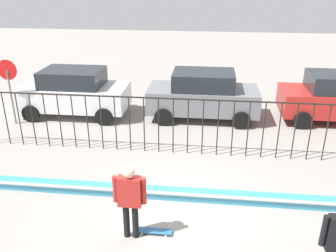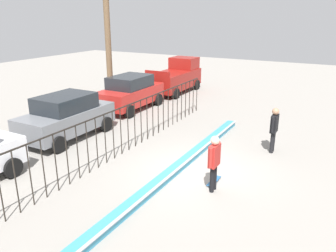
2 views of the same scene
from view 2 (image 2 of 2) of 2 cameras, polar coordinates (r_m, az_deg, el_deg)
ground_plane at (r=11.90m, az=4.73°, el=-7.57°), size 60.00×60.00×0.00m
bowl_coping_ledge at (r=12.07m, az=2.17°, el=-6.49°), size 11.00×0.41×0.27m
perimeter_fence at (r=12.96m, az=-7.94°, el=-0.03°), size 14.04×0.04×1.86m
skateboarder at (r=10.30m, az=7.75°, el=-5.42°), size 0.72×0.27×1.78m
skateboard at (r=11.19m, az=7.70°, el=-9.11°), size 0.80×0.20×0.07m
camera_operator at (r=13.69m, az=17.35°, el=0.00°), size 0.72×0.27×1.79m
parked_car_gray at (r=15.32m, az=-16.65°, el=1.59°), size 4.30×2.12×1.90m
parked_car_red at (r=19.33m, az=-6.32°, el=5.64°), size 4.30×2.12×1.90m
pickup_truck at (r=23.59m, az=1.36°, el=8.22°), size 4.70×2.12×2.24m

